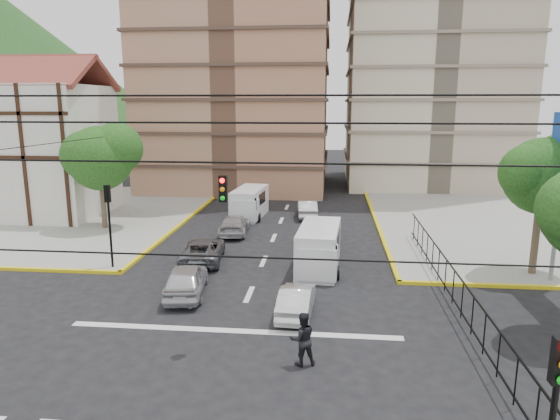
# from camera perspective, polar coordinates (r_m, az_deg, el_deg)

# --- Properties ---
(ground) EXTENTS (160.00, 160.00, 0.00)m
(ground) POSITION_cam_1_polar(r_m,az_deg,el_deg) (18.94, -6.07, -15.14)
(ground) COLOR black
(ground) RESTS_ON ground
(sidewalk_nw) EXTENTS (26.00, 26.00, 0.15)m
(sidewalk_nw) POSITION_cam_1_polar(r_m,az_deg,el_deg) (44.28, -26.58, -0.39)
(sidewalk_nw) COLOR gray
(sidewalk_nw) RESTS_ON ground
(sidewalk_ne) EXTENTS (26.00, 26.00, 0.15)m
(sidewalk_ne) POSITION_cam_1_polar(r_m,az_deg,el_deg) (40.88, 29.28, -1.60)
(sidewalk_ne) COLOR gray
(sidewalk_ne) RESTS_ON ground
(stop_line) EXTENTS (13.00, 0.40, 0.01)m
(stop_line) POSITION_cam_1_polar(r_m,az_deg,el_deg) (19.99, -5.35, -13.57)
(stop_line) COLOR silver
(stop_line) RESTS_ON ground
(tudor_building) EXTENTS (10.80, 8.05, 12.23)m
(tudor_building) POSITION_cam_1_polar(r_m,az_deg,el_deg) (43.04, -26.09, 6.32)
(tudor_building) COLOR silver
(tudor_building) RESTS_ON ground
(distant_hill) EXTENTS (70.00, 70.00, 28.00)m
(distant_hill) POSITION_cam_1_polar(r_m,az_deg,el_deg) (104.60, -29.18, 13.51)
(distant_hill) COLOR #1D4D19
(distant_hill) RESTS_ON ground
(park_fence) EXTENTS (0.10, 22.50, 1.66)m
(park_fence) POSITION_cam_1_polar(r_m,az_deg,el_deg) (23.30, 19.03, -10.39)
(park_fence) COLOR black
(park_fence) RESTS_ON ground
(tree_park_c) EXTENTS (4.65, 3.80, 7.25)m
(tree_park_c) POSITION_cam_1_polar(r_m,az_deg,el_deg) (27.74, 27.99, 3.82)
(tree_park_c) COLOR #473828
(tree_park_c) RESTS_ON ground
(tree_tudor) EXTENTS (5.39, 4.40, 7.43)m
(tree_tudor) POSITION_cam_1_polar(r_m,az_deg,el_deg) (36.16, -19.75, 5.92)
(tree_tudor) COLOR #473828
(tree_tudor) RESTS_ON ground
(traffic_light_se) EXTENTS (0.28, 0.22, 4.40)m
(traffic_light_se) POSITION_cam_1_polar(r_m,az_deg,el_deg) (11.09, 28.79, -19.40)
(traffic_light_se) COLOR black
(traffic_light_se) RESTS_ON ground
(traffic_light_nw) EXTENTS (0.28, 0.22, 4.40)m
(traffic_light_nw) POSITION_cam_1_polar(r_m,az_deg,el_deg) (27.38, -18.98, -0.25)
(traffic_light_nw) COLOR black
(traffic_light_nw) RESTS_ON ground
(traffic_light_hanging) EXTENTS (18.00, 9.12, 0.92)m
(traffic_light_hanging) POSITION_cam_1_polar(r_m,az_deg,el_deg) (15.13, -8.13, 1.53)
(traffic_light_hanging) COLOR black
(traffic_light_hanging) RESTS_ON ground
(van_right_lane) EXTENTS (2.34, 5.24, 2.31)m
(van_right_lane) POSITION_cam_1_polar(r_m,az_deg,el_deg) (26.33, 4.45, -4.56)
(van_right_lane) COLOR silver
(van_right_lane) RESTS_ON ground
(van_left_lane) EXTENTS (2.38, 5.15, 2.25)m
(van_left_lane) POSITION_cam_1_polar(r_m,az_deg,el_deg) (38.41, -3.56, 0.70)
(van_left_lane) COLOR silver
(van_left_lane) RESTS_ON ground
(car_silver_front_left) EXTENTS (2.35, 4.53, 1.47)m
(car_silver_front_left) POSITION_cam_1_polar(r_m,az_deg,el_deg) (23.49, -10.69, -7.81)
(car_silver_front_left) COLOR silver
(car_silver_front_left) RESTS_ON ground
(car_white_front_right) EXTENTS (1.50, 3.83, 1.24)m
(car_white_front_right) POSITION_cam_1_polar(r_m,az_deg,el_deg) (21.12, 1.90, -10.25)
(car_white_front_right) COLOR silver
(car_white_front_right) RESTS_ON ground
(car_grey_mid_left) EXTENTS (2.65, 4.88, 1.30)m
(car_grey_mid_left) POSITION_cam_1_polar(r_m,az_deg,el_deg) (28.22, -8.82, -4.53)
(car_grey_mid_left) COLOR slate
(car_grey_mid_left) RESTS_ON ground
(car_silver_rear_left) EXTENTS (2.12, 4.58, 1.30)m
(car_silver_rear_left) POSITION_cam_1_polar(r_m,az_deg,el_deg) (33.83, -5.23, -1.65)
(car_silver_rear_left) COLOR #B7B6BB
(car_silver_rear_left) RESTS_ON ground
(car_darkgrey_mid_right) EXTENTS (1.73, 4.13, 1.40)m
(car_darkgrey_mid_right) POSITION_cam_1_polar(r_m,az_deg,el_deg) (31.59, 4.45, -2.53)
(car_darkgrey_mid_right) COLOR black
(car_darkgrey_mid_right) RESTS_ON ground
(car_white_rear_right) EXTENTS (1.82, 4.19, 1.34)m
(car_white_rear_right) POSITION_cam_1_polar(r_m,az_deg,el_deg) (38.66, 3.11, 0.14)
(car_white_rear_right) COLOR silver
(car_white_rear_right) RESTS_ON ground
(pedestrian_crosswalk) EXTENTS (1.07, 0.94, 1.86)m
(pedestrian_crosswalk) POSITION_cam_1_polar(r_m,az_deg,el_deg) (17.24, 2.57, -14.50)
(pedestrian_crosswalk) COLOR black
(pedestrian_crosswalk) RESTS_ON ground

